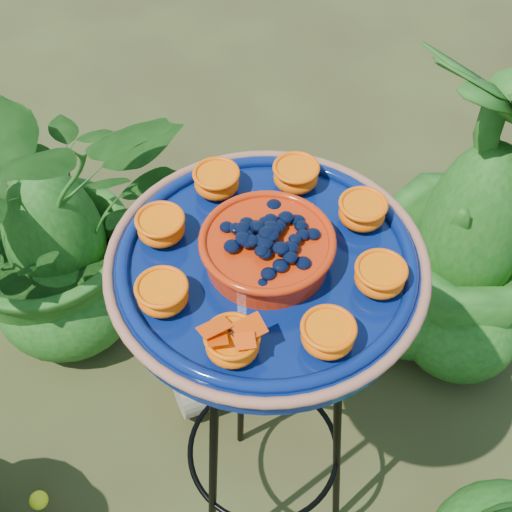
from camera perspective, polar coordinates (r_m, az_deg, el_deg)
name	(u,v)px	position (r m, az deg, el deg)	size (l,w,h in m)	color
ground_plane	(212,474)	(2.01, -3.55, -17.04)	(20.00, 20.00, 0.00)	#302815
tripod_stand	(265,395)	(1.45, 0.69, -11.04)	(0.44, 0.44, 0.95)	black
feeder_dish	(267,262)	(1.10, 0.88, -0.46)	(0.62, 0.62, 0.11)	#071856
driftwood_log	(277,349)	(2.07, 1.69, -7.46)	(0.21, 0.21, 0.62)	tan
shrub_back_left	(46,212)	(2.04, -16.42, 3.39)	(0.77, 0.67, 0.85)	#154512
shrub_back_right	(479,210)	(2.00, 17.42, 3.53)	(0.53, 0.53, 0.94)	#154512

